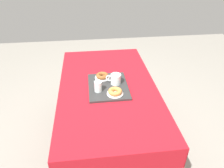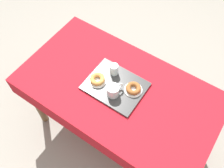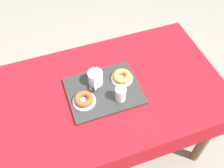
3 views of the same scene
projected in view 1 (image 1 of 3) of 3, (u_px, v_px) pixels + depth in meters
ground_plane at (108, 145)px, 2.23m from camera, size 6.00×6.00×0.00m
dining_table at (108, 95)px, 1.88m from camera, size 1.46×0.82×0.73m
serving_tray at (108, 86)px, 1.80m from camera, size 0.41×0.33×0.02m
tea_mug_left at (116, 79)px, 1.80m from camera, size 0.09×0.13×0.09m
water_glass_near at (98, 87)px, 1.71m from camera, size 0.06×0.06×0.09m
donut_plate_left at (115, 94)px, 1.70m from camera, size 0.13×0.13×0.01m
sugar_donut_left at (115, 91)px, 1.68m from camera, size 0.11×0.11×0.04m
donut_plate_right at (102, 78)px, 1.90m from camera, size 0.13×0.13×0.01m
sugar_donut_right at (102, 76)px, 1.89m from camera, size 0.11×0.11×0.03m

